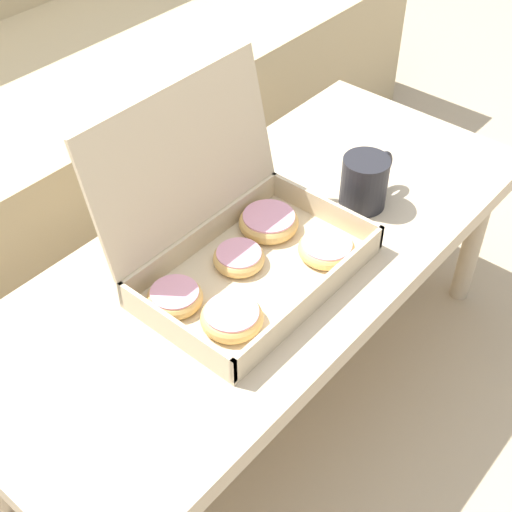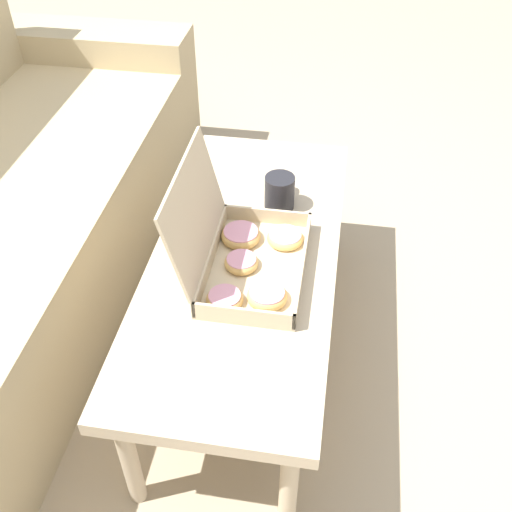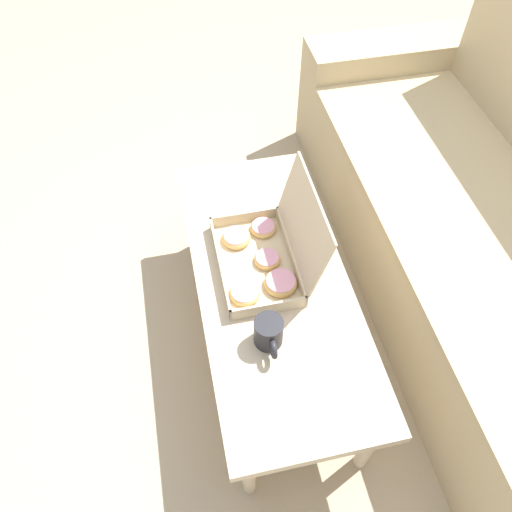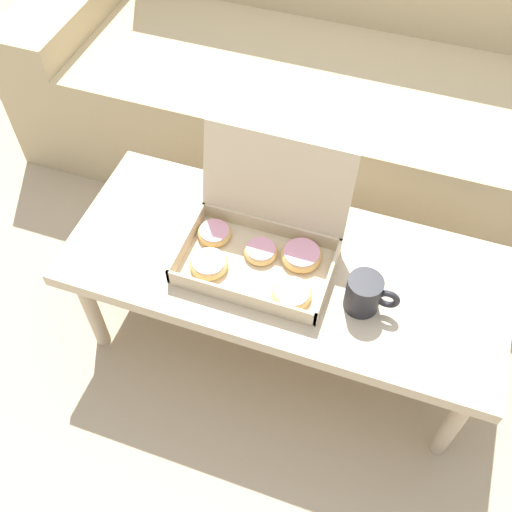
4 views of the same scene
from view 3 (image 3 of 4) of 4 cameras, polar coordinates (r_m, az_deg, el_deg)
ground_plane at (r=2.03m, az=3.77°, el=-8.77°), size 12.00×12.00×0.00m
couch at (r=2.09m, az=27.20°, el=0.68°), size 2.42×0.86×0.98m
coffee_table at (r=1.71m, az=1.80°, el=-3.42°), size 1.18×0.50×0.41m
pastry_box at (r=1.67m, az=1.20°, el=0.21°), size 0.40×0.31×0.30m
coffee_mug at (r=1.51m, az=1.47°, el=-8.78°), size 0.14×0.09×0.10m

